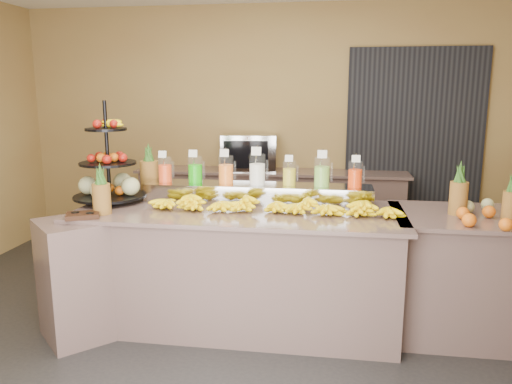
% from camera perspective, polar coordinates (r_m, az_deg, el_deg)
% --- Properties ---
extents(ground, '(6.00, 6.00, 0.00)m').
position_cam_1_polar(ground, '(3.90, -2.67, -16.50)').
color(ground, black).
rests_on(ground, ground).
extents(room_envelope, '(6.04, 5.02, 2.82)m').
position_cam_1_polar(room_envelope, '(4.19, 1.82, 12.15)').
color(room_envelope, olive).
rests_on(room_envelope, ground).
extents(buffet_counter, '(2.75, 1.25, 0.93)m').
position_cam_1_polar(buffet_counter, '(3.96, -3.64, -8.65)').
color(buffet_counter, gray).
rests_on(buffet_counter, ground).
extents(right_counter, '(1.08, 0.88, 0.93)m').
position_cam_1_polar(right_counter, '(4.13, 22.55, -8.64)').
color(right_counter, gray).
rests_on(right_counter, ground).
extents(back_ledge, '(3.10, 0.55, 0.93)m').
position_cam_1_polar(back_ledge, '(5.82, 1.65, -2.01)').
color(back_ledge, gray).
rests_on(back_ledge, ground).
extents(pitcher_tray, '(1.85, 0.30, 0.15)m').
position_cam_1_polar(pitcher_tray, '(4.08, 0.15, -0.15)').
color(pitcher_tray, gray).
rests_on(pitcher_tray, buffet_counter).
extents(juice_pitcher_orange_a, '(0.11, 0.12, 0.28)m').
position_cam_1_polar(juice_pitcher_orange_a, '(4.23, -10.35, 2.41)').
color(juice_pitcher_orange_a, silver).
rests_on(juice_pitcher_orange_a, pitcher_tray).
extents(juice_pitcher_green, '(0.12, 0.12, 0.29)m').
position_cam_1_polar(juice_pitcher_green, '(4.16, -6.96, 2.41)').
color(juice_pitcher_green, silver).
rests_on(juice_pitcher_green, pitcher_tray).
extents(juice_pitcher_orange_b, '(0.12, 0.13, 0.30)m').
position_cam_1_polar(juice_pitcher_orange_b, '(4.09, -3.45, 2.38)').
color(juice_pitcher_orange_b, silver).
rests_on(juice_pitcher_orange_b, pitcher_tray).
extents(juice_pitcher_milk, '(0.13, 0.14, 0.32)m').
position_cam_1_polar(juice_pitcher_milk, '(4.05, 0.15, 2.41)').
color(juice_pitcher_milk, silver).
rests_on(juice_pitcher_milk, pitcher_tray).
extents(juice_pitcher_lemon, '(0.11, 0.11, 0.26)m').
position_cam_1_polar(juice_pitcher_lemon, '(4.02, 3.82, 2.02)').
color(juice_pitcher_lemon, silver).
rests_on(juice_pitcher_lemon, pitcher_tray).
extents(juice_pitcher_lime, '(0.13, 0.13, 0.31)m').
position_cam_1_polar(juice_pitcher_lime, '(4.00, 7.54, 2.13)').
color(juice_pitcher_lime, silver).
rests_on(juice_pitcher_lime, pitcher_tray).
extents(juice_pitcher_orange_c, '(0.11, 0.12, 0.27)m').
position_cam_1_polar(juice_pitcher_orange_c, '(4.01, 11.25, 1.84)').
color(juice_pitcher_orange_c, silver).
rests_on(juice_pitcher_orange_c, pitcher_tray).
extents(banana_heap, '(1.90, 0.17, 0.16)m').
position_cam_1_polar(banana_heap, '(3.78, 2.09, -1.29)').
color(banana_heap, '#FFED0C').
rests_on(banana_heap, buffet_counter).
extents(fruit_stand, '(0.68, 0.68, 0.82)m').
position_cam_1_polar(fruit_stand, '(4.24, -16.03, 1.72)').
color(fruit_stand, black).
rests_on(fruit_stand, buffet_counter).
extents(condiment_caddy, '(0.28, 0.25, 0.03)m').
position_cam_1_polar(condiment_caddy, '(3.81, -19.19, -2.53)').
color(condiment_caddy, black).
rests_on(condiment_caddy, buffet_counter).
extents(pineapple_left_a, '(0.13, 0.13, 0.39)m').
position_cam_1_polar(pineapple_left_a, '(3.86, -17.24, -0.34)').
color(pineapple_left_a, brown).
rests_on(pineapple_left_a, buffet_counter).
extents(pineapple_left_b, '(0.16, 0.16, 0.46)m').
position_cam_1_polar(pineapple_left_b, '(4.47, -12.08, 1.94)').
color(pineapple_left_b, brown).
rests_on(pineapple_left_b, buffet_counter).
extents(right_fruit_pile, '(0.46, 0.44, 0.24)m').
position_cam_1_polar(right_fruit_pile, '(3.86, 24.69, -1.84)').
color(right_fruit_pile, brown).
rests_on(right_fruit_pile, right_counter).
extents(oven_warmer, '(0.66, 0.50, 0.41)m').
position_cam_1_polar(oven_warmer, '(5.74, -0.79, 4.58)').
color(oven_warmer, gray).
rests_on(oven_warmer, back_ledge).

